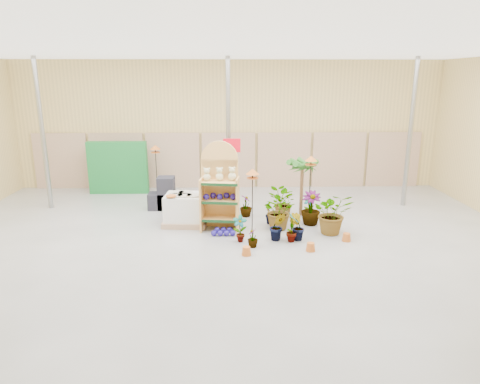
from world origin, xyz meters
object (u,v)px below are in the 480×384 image
object	(u,v)px
display_shelf	(220,189)
potted_plant_2	(277,210)
pallet_stack	(186,209)
bird_table_front	(253,174)

from	to	relation	value
display_shelf	potted_plant_2	size ratio (longest dim) A/B	2.28
display_shelf	pallet_stack	size ratio (longest dim) A/B	1.87
bird_table_front	potted_plant_2	xyz separation A→B (m)	(0.67, 0.19, -1.03)
pallet_stack	potted_plant_2	bearing A→B (deg)	-5.47
pallet_stack	bird_table_front	world-z (taller)	bird_table_front
display_shelf	potted_plant_2	distance (m)	1.61
display_shelf	pallet_stack	distance (m)	1.19
pallet_stack	bird_table_front	size ratio (longest dim) A/B	0.75
pallet_stack	bird_table_front	distance (m)	2.20
bird_table_front	pallet_stack	bearing A→B (deg)	161.03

